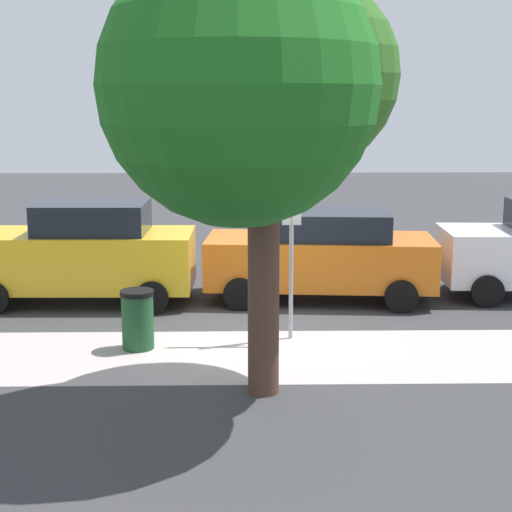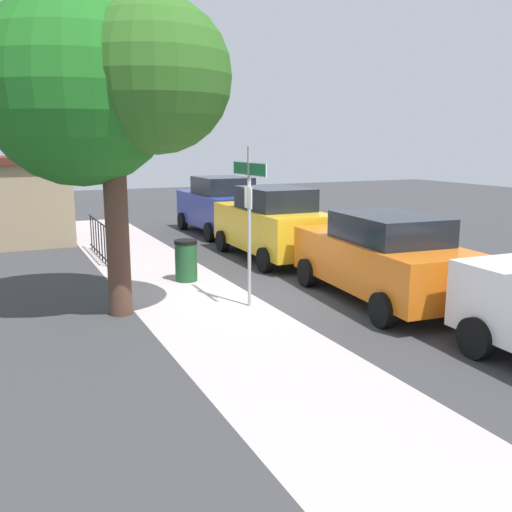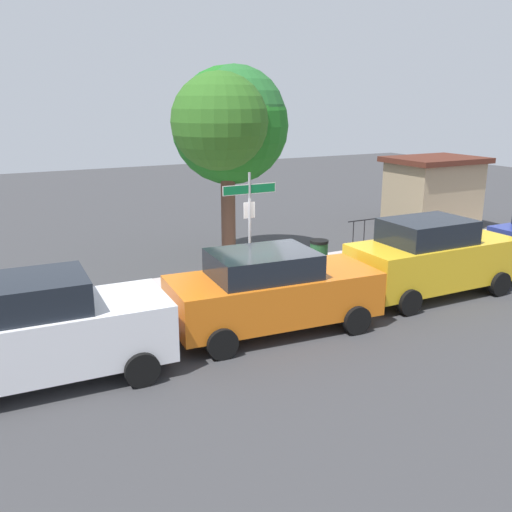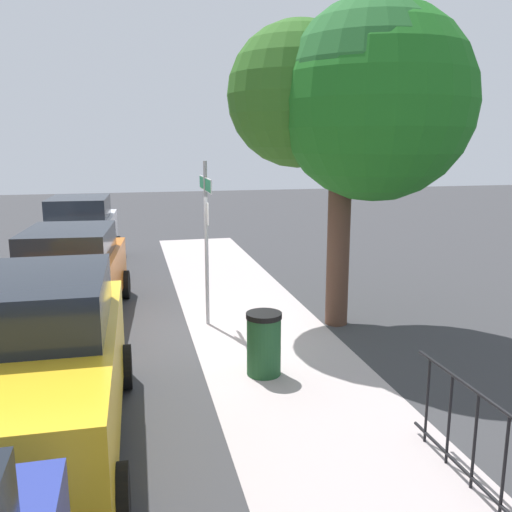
% 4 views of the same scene
% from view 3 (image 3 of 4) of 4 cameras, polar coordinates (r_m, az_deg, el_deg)
% --- Properties ---
extents(ground_plane, '(60.00, 60.00, 0.00)m').
position_cam_3_polar(ground_plane, '(15.00, 1.61, -3.67)').
color(ground_plane, '#38383A').
extents(sidewalk_strip, '(24.00, 2.60, 0.00)m').
position_cam_3_polar(sidewalk_strip, '(17.04, 5.33, -1.33)').
color(sidewalk_strip, '#B2A5A4').
rests_on(sidewalk_strip, ground_plane).
extents(street_sign, '(1.51, 0.07, 3.16)m').
position_cam_3_polar(street_sign, '(14.57, -0.66, 4.55)').
color(street_sign, '#9EA0A5').
rests_on(street_sign, ground_plane).
extents(shade_tree, '(3.97, 4.27, 5.96)m').
position_cam_3_polar(shade_tree, '(17.01, -2.72, 13.33)').
color(shade_tree, '#4F3528').
rests_on(shade_tree, ground_plane).
extents(car_white, '(4.51, 2.15, 1.99)m').
position_cam_3_polar(car_white, '(10.74, -21.00, -7.10)').
color(car_white, white).
rests_on(car_white, ground_plane).
extents(car_orange, '(4.70, 2.34, 1.83)m').
position_cam_3_polar(car_orange, '(12.29, 1.63, -3.51)').
color(car_orange, orange).
rests_on(car_orange, ground_plane).
extents(car_yellow, '(4.49, 2.04, 2.03)m').
position_cam_3_polar(car_yellow, '(15.20, 17.36, -0.14)').
color(car_yellow, gold).
rests_on(car_yellow, ground_plane).
extents(iron_fence, '(3.19, 0.04, 1.07)m').
position_cam_3_polar(iron_fence, '(19.89, 12.95, 2.45)').
color(iron_fence, black).
rests_on(iron_fence, ground_plane).
extents(utility_shed, '(3.55, 2.65, 2.80)m').
position_cam_3_polar(utility_shed, '(23.22, 17.48, 6.16)').
color(utility_shed, '#998466').
rests_on(utility_shed, ground_plane).
extents(trash_bin, '(0.55, 0.55, 0.98)m').
position_cam_3_polar(trash_bin, '(16.63, 6.38, -0.03)').
color(trash_bin, '#1E4C28').
rests_on(trash_bin, ground_plane).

